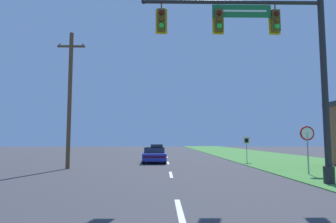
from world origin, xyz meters
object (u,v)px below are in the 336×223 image
object	(u,v)px
car_ahead	(154,155)
utility_pole_near	(70,97)
signal_mast	(276,56)
far_car	(157,149)
stop_sign	(307,139)
route_sign_post	(247,144)

from	to	relation	value
car_ahead	utility_pole_near	xyz separation A→B (m)	(-5.34, -5.23, 3.97)
signal_mast	far_car	distance (m)	29.43
stop_sign	utility_pole_near	world-z (taller)	utility_pole_near
signal_mast	utility_pole_near	size ratio (longest dim) A/B	0.97
far_car	route_sign_post	distance (m)	18.43
utility_pole_near	signal_mast	bearing A→B (deg)	-32.61
stop_sign	car_ahead	bearing A→B (deg)	133.31
utility_pole_near	stop_sign	bearing A→B (deg)	-14.69
route_sign_post	utility_pole_near	world-z (taller)	utility_pole_near
car_ahead	utility_pole_near	world-z (taller)	utility_pole_near
far_car	stop_sign	xyz separation A→B (m)	(8.40, -25.15, 1.26)
stop_sign	utility_pole_near	xyz separation A→B (m)	(-13.64, 3.58, 2.71)
far_car	stop_sign	world-z (taller)	stop_sign
car_ahead	stop_sign	distance (m)	12.16
signal_mast	route_sign_post	size ratio (longest dim) A/B	4.22
stop_sign	utility_pole_near	bearing A→B (deg)	165.31
signal_mast	stop_sign	size ratio (longest dim) A/B	3.42
far_car	utility_pole_near	world-z (taller)	utility_pole_near
far_car	route_sign_post	world-z (taller)	route_sign_post
signal_mast	route_sign_post	xyz separation A→B (m)	(1.94, 11.70, -3.82)
far_car	utility_pole_near	distance (m)	22.55
car_ahead	utility_pole_near	bearing A→B (deg)	-135.63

